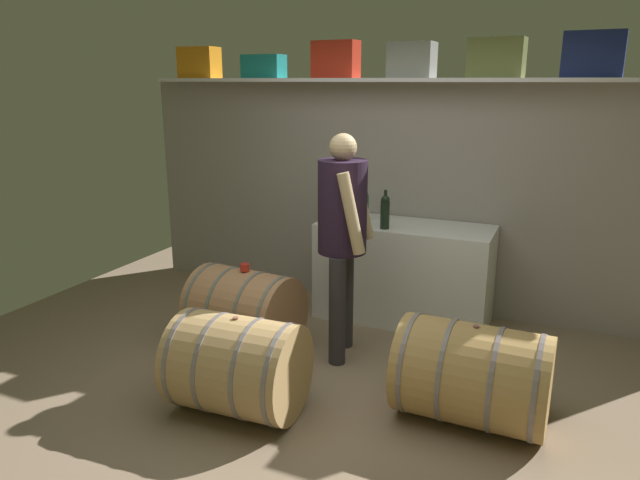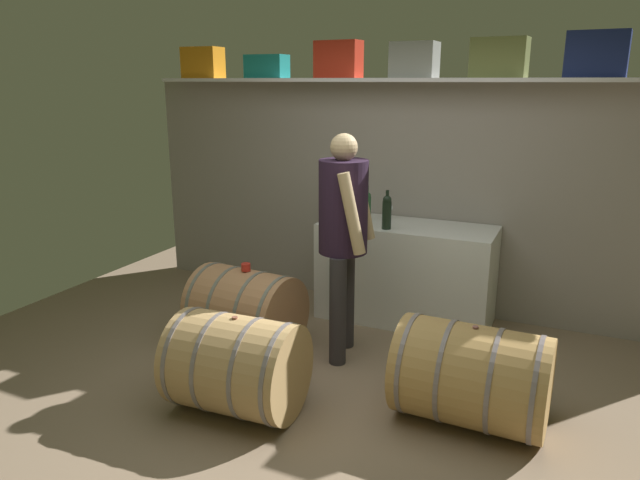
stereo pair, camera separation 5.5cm
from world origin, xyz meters
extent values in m
cube|color=#846E57|center=(0.00, 0.52, -0.01)|extent=(6.54, 7.36, 0.02)
cube|color=gray|center=(0.00, 2.08, 1.02)|extent=(5.34, 0.10, 2.05)
cube|color=silver|center=(0.00, 1.93, 2.06)|extent=(4.92, 0.40, 0.03)
cube|color=orange|center=(-2.11, 1.93, 2.22)|extent=(0.38, 0.27, 0.29)
cube|color=#177E7D|center=(-1.40, 1.93, 2.18)|extent=(0.38, 0.24, 0.21)
cube|color=red|center=(-0.68, 1.93, 2.24)|extent=(0.42, 0.22, 0.32)
cube|color=gray|center=(0.01, 1.93, 2.22)|extent=(0.37, 0.27, 0.29)
cube|color=olive|center=(0.70, 1.93, 2.23)|extent=(0.44, 0.25, 0.31)
cube|color=navy|center=(1.39, 1.93, 2.24)|extent=(0.44, 0.31, 0.33)
cube|color=white|center=(0.07, 1.71, 0.43)|extent=(1.49, 0.62, 0.86)
cylinder|color=black|center=(-0.05, 1.51, 0.98)|extent=(0.08, 0.08, 0.23)
sphere|color=black|center=(-0.05, 1.51, 1.11)|extent=(0.07, 0.07, 0.07)
cylinder|color=black|center=(-0.05, 1.51, 1.15)|extent=(0.03, 0.03, 0.07)
cylinder|color=#285731|center=(-0.31, 1.72, 0.97)|extent=(0.07, 0.07, 0.21)
sphere|color=#285731|center=(-0.31, 1.72, 1.08)|extent=(0.07, 0.07, 0.07)
cylinder|color=#285731|center=(-0.31, 1.72, 1.13)|extent=(0.02, 0.02, 0.08)
cylinder|color=white|center=(-0.14, 1.82, 0.86)|extent=(0.06, 0.06, 0.00)
cylinder|color=white|center=(-0.14, 1.82, 0.90)|extent=(0.01, 0.01, 0.07)
sphere|color=white|center=(-0.14, 1.82, 0.97)|extent=(0.08, 0.08, 0.08)
sphere|color=maroon|center=(-0.14, 1.82, 0.96)|extent=(0.05, 0.05, 0.05)
cylinder|color=tan|center=(-0.91, 0.64, 0.32)|extent=(0.86, 0.71, 0.63)
cylinder|color=slate|center=(-1.24, 0.68, 0.32)|extent=(0.10, 0.64, 0.64)
cylinder|color=slate|center=(-1.04, 0.65, 0.32)|extent=(0.10, 0.64, 0.64)
cylinder|color=slate|center=(-0.79, 0.63, 0.32)|extent=(0.10, 0.64, 0.64)
cylinder|color=slate|center=(-0.58, 0.60, 0.32)|extent=(0.10, 0.64, 0.64)
cylinder|color=#804950|center=(-0.91, 0.64, 0.64)|extent=(0.04, 0.04, 0.01)
cylinder|color=#B2884D|center=(0.91, 0.29, 0.32)|extent=(0.92, 0.65, 0.63)
cylinder|color=slate|center=(0.53, 0.30, 0.32)|extent=(0.05, 0.64, 0.64)
cylinder|color=slate|center=(0.76, 0.29, 0.32)|extent=(0.05, 0.64, 0.64)
cylinder|color=slate|center=(1.05, 0.28, 0.32)|extent=(0.05, 0.64, 0.64)
cylinder|color=slate|center=(1.29, 0.28, 0.32)|extent=(0.05, 0.64, 0.64)
cylinder|color=#87534D|center=(0.91, 0.29, 0.64)|extent=(0.04, 0.04, 0.01)
cylinder|color=tan|center=(-0.48, -0.18, 0.32)|extent=(0.82, 0.66, 0.63)
cylinder|color=slate|center=(-0.81, -0.20, 0.32)|extent=(0.05, 0.64, 0.64)
cylinder|color=slate|center=(-0.60, -0.19, 0.32)|extent=(0.05, 0.64, 0.64)
cylinder|color=slate|center=(-0.35, -0.18, 0.32)|extent=(0.05, 0.64, 0.64)
cylinder|color=slate|center=(-0.14, -0.17, 0.32)|extent=(0.05, 0.64, 0.64)
cylinder|color=brown|center=(-0.48, -0.18, 0.64)|extent=(0.04, 0.04, 0.01)
cylinder|color=red|center=(-0.90, 0.64, 0.67)|extent=(0.07, 0.07, 0.06)
cylinder|color=#312E31|center=(-0.14, 0.68, 0.41)|extent=(0.13, 0.13, 0.83)
cylinder|color=#312E31|center=(-0.20, 0.98, 0.41)|extent=(0.13, 0.13, 0.83)
cylinder|color=#26182B|center=(-0.17, 0.83, 1.17)|extent=(0.36, 0.36, 0.68)
sphere|color=tan|center=(-0.17, 0.83, 1.60)|extent=(0.20, 0.20, 0.20)
cylinder|color=tan|center=(-0.03, 0.65, 1.17)|extent=(0.22, 0.12, 0.58)
cylinder|color=tan|center=(-0.10, 1.05, 1.17)|extent=(0.22, 0.12, 0.58)
camera|label=1|loc=(1.34, -3.05, 2.06)|focal=32.80mm
camera|label=2|loc=(1.39, -3.03, 2.06)|focal=32.80mm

